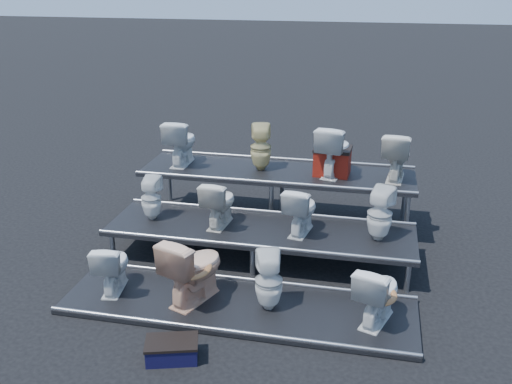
% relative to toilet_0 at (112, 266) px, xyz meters
% --- Properties ---
extents(ground, '(80.00, 80.00, 0.00)m').
position_rel_toilet_0_xyz_m(ground, '(1.58, 1.30, -0.38)').
color(ground, black).
rests_on(ground, ground).
extents(tier_front, '(4.20, 1.20, 0.06)m').
position_rel_toilet_0_xyz_m(tier_front, '(1.58, 0.00, -0.35)').
color(tier_front, black).
rests_on(tier_front, ground).
extents(tier_mid, '(4.20, 1.20, 0.46)m').
position_rel_toilet_0_xyz_m(tier_mid, '(1.58, 1.30, -0.15)').
color(tier_mid, black).
rests_on(tier_mid, ground).
extents(tier_back, '(4.20, 1.20, 0.86)m').
position_rel_toilet_0_xyz_m(tier_back, '(1.58, 2.60, 0.05)').
color(tier_back, black).
rests_on(tier_back, ground).
extents(toilet_0, '(0.45, 0.68, 0.65)m').
position_rel_toilet_0_xyz_m(toilet_0, '(0.00, 0.00, 0.00)').
color(toilet_0, silver).
rests_on(toilet_0, tier_front).
extents(toilet_1, '(0.74, 0.94, 0.85)m').
position_rel_toilet_0_xyz_m(toilet_1, '(1.04, 0.00, 0.10)').
color(toilet_1, '#EAB692').
rests_on(toilet_1, tier_front).
extents(toilet_2, '(0.40, 0.40, 0.71)m').
position_rel_toilet_0_xyz_m(toilet_2, '(1.95, 0.00, 0.03)').
color(toilet_2, silver).
rests_on(toilet_2, tier_front).
extents(toilet_3, '(0.61, 0.79, 0.71)m').
position_rel_toilet_0_xyz_m(toilet_3, '(3.19, 0.00, 0.03)').
color(toilet_3, silver).
rests_on(toilet_3, tier_front).
extents(toilet_4, '(0.28, 0.29, 0.63)m').
position_rel_toilet_0_xyz_m(toilet_4, '(0.01, 1.30, 0.39)').
color(toilet_4, silver).
rests_on(toilet_4, tier_mid).
extents(toilet_5, '(0.43, 0.68, 0.66)m').
position_rel_toilet_0_xyz_m(toilet_5, '(1.00, 1.30, 0.41)').
color(toilet_5, silver).
rests_on(toilet_5, tier_mid).
extents(toilet_6, '(0.47, 0.70, 0.66)m').
position_rel_toilet_0_xyz_m(toilet_6, '(2.13, 1.30, 0.41)').
color(toilet_6, silver).
rests_on(toilet_6, tier_mid).
extents(toilet_7, '(0.42, 0.42, 0.72)m').
position_rel_toilet_0_xyz_m(toilet_7, '(3.16, 1.30, 0.44)').
color(toilet_7, silver).
rests_on(toilet_7, tier_mid).
extents(toilet_8, '(0.41, 0.72, 0.73)m').
position_rel_toilet_0_xyz_m(toilet_8, '(0.02, 2.60, 0.84)').
color(toilet_8, silver).
rests_on(toilet_8, tier_back).
extents(toilet_9, '(0.38, 0.39, 0.72)m').
position_rel_toilet_0_xyz_m(toilet_9, '(1.32, 2.60, 0.84)').
color(toilet_9, '#D3C584').
rests_on(toilet_9, tier_back).
extents(toilet_10, '(0.58, 0.83, 0.78)m').
position_rel_toilet_0_xyz_m(toilet_10, '(2.44, 2.60, 0.86)').
color(toilet_10, silver).
rests_on(toilet_10, tier_back).
extents(toilet_11, '(0.48, 0.75, 0.73)m').
position_rel_toilet_0_xyz_m(toilet_11, '(3.35, 2.60, 0.84)').
color(toilet_11, silver).
rests_on(toilet_11, tier_back).
extents(red_crate, '(0.55, 0.45, 0.38)m').
position_rel_toilet_0_xyz_m(red_crate, '(2.42, 2.61, 0.67)').
color(red_crate, maroon).
rests_on(red_crate, tier_back).
extents(step_stool, '(0.59, 0.45, 0.19)m').
position_rel_toilet_0_xyz_m(step_stool, '(1.14, -1.06, -0.29)').
color(step_stool, black).
rests_on(step_stool, ground).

